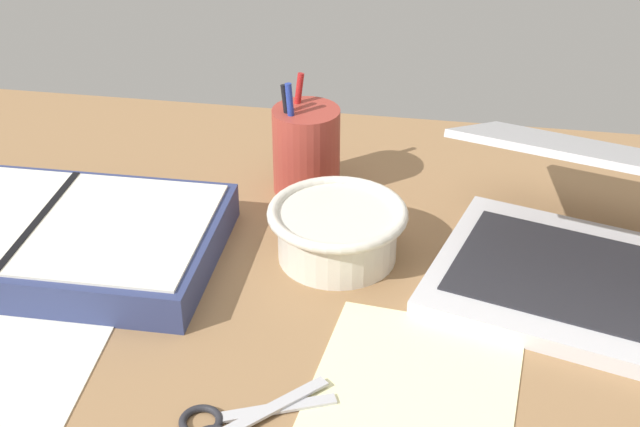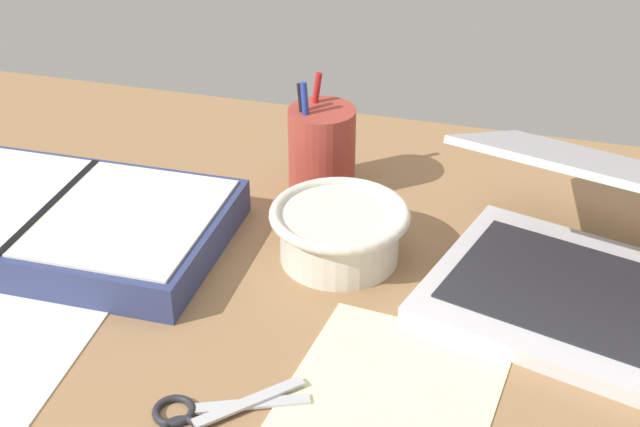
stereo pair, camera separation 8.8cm
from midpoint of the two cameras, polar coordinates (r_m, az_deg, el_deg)
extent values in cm
cube|color=#936D47|center=(90.90, -2.87, -7.63)|extent=(140.00, 100.00, 2.00)
cube|color=silver|center=(96.57, 14.91, -4.76)|extent=(38.89, 31.76, 1.80)
cube|color=#232328|center=(95.99, 14.99, -4.27)|extent=(33.21, 24.32, 0.24)
cube|color=silver|center=(96.92, 16.79, 3.34)|extent=(38.54, 30.48, 9.31)
cube|color=silver|center=(96.60, 16.72, 3.14)|extent=(35.29, 27.48, 8.01)
cylinder|color=silver|center=(98.37, -1.44, -1.46)|extent=(13.18, 13.18, 5.71)
torus|color=silver|center=(96.86, -1.46, -0.04)|extent=(15.50, 15.50, 1.24)
cylinder|color=#9E382D|center=(110.55, -3.16, 4.01)|extent=(8.35, 8.35, 10.94)
cylinder|color=black|center=(108.57, -4.25, 4.75)|extent=(2.54, 2.73, 13.37)
cylinder|color=#233899|center=(108.04, -4.07, 4.77)|extent=(1.93, 1.55, 13.95)
cylinder|color=#B21E1E|center=(111.15, -3.91, 5.52)|extent=(2.29, 2.54, 13.74)
cube|color=navy|center=(105.45, -19.64, -1.51)|extent=(39.58, 23.71, 4.22)
cube|color=silver|center=(100.25, -15.03, -0.94)|extent=(18.50, 21.45, 0.30)
cube|color=black|center=(104.24, -19.87, -0.40)|extent=(0.98, 21.30, 0.30)
cube|color=#B7B7BC|center=(80.78, -6.00, -12.27)|extent=(8.24, 8.76, 0.30)
cube|color=#B7B7BC|center=(80.99, -5.99, -12.42)|extent=(10.43, 5.37, 0.30)
torus|color=#232328|center=(80.80, -10.81, -13.05)|extent=(3.90, 3.90, 0.70)
cube|color=#F4EFB2|center=(80.25, 2.37, -12.96)|extent=(21.49, 31.23, 0.16)
cube|color=silver|center=(92.56, -21.20, -8.46)|extent=(16.52, 28.54, 0.16)
camera|label=1|loc=(0.04, -92.66, -1.62)|focal=50.00mm
camera|label=2|loc=(0.04, 87.34, 1.62)|focal=50.00mm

